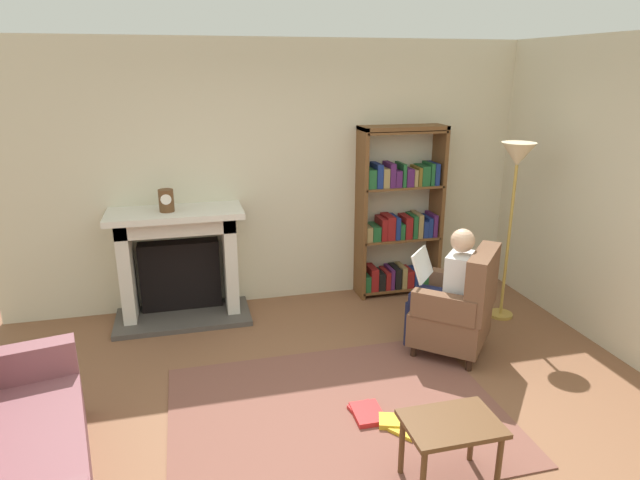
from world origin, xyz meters
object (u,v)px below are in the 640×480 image
object	(u,v)px
seated_reader	(447,285)
bookshelf	(399,216)
sofa_floral	(8,463)
fireplace	(179,260)
armchair_reading	(459,308)
floor_lamp	(516,171)
mantel_clock	(166,201)
side_table	(451,432)

from	to	relation	value
seated_reader	bookshelf	bearing A→B (deg)	-142.31
bookshelf	sofa_floral	distance (m)	4.15
fireplace	armchair_reading	world-z (taller)	fireplace
floor_lamp	seated_reader	bearing A→B (deg)	-151.26
mantel_clock	sofa_floral	xyz separation A→B (m)	(-0.89, -2.32, -0.91)
fireplace	bookshelf	bearing A→B (deg)	0.91
bookshelf	armchair_reading	size ratio (longest dim) A/B	1.90
armchair_reading	floor_lamp	xyz separation A→B (m)	(0.80, 0.56, 1.07)
floor_lamp	bookshelf	bearing A→B (deg)	132.91
side_table	mantel_clock	bearing A→B (deg)	120.10
sofa_floral	side_table	bearing A→B (deg)	-111.04
fireplace	bookshelf	xyz separation A→B (m)	(2.34, 0.04, 0.28)
sofa_floral	seated_reader	bearing A→B (deg)	-82.26
armchair_reading	sofa_floral	xyz separation A→B (m)	(-3.30, -1.03, -0.10)
bookshelf	seated_reader	xyz separation A→B (m)	(-0.09, -1.34, -0.25)
fireplace	floor_lamp	size ratio (longest dim) A/B	0.75
armchair_reading	mantel_clock	bearing A→B (deg)	-76.73
bookshelf	fireplace	bearing A→B (deg)	-179.09
mantel_clock	bookshelf	world-z (taller)	bookshelf
armchair_reading	fireplace	bearing A→B (deg)	-79.25
bookshelf	side_table	bearing A→B (deg)	-105.83
fireplace	bookshelf	distance (m)	2.36
fireplace	seated_reader	world-z (taller)	seated_reader
fireplace	bookshelf	size ratio (longest dim) A/B	0.71
fireplace	bookshelf	world-z (taller)	bookshelf
armchair_reading	side_table	world-z (taller)	armchair_reading
seated_reader	floor_lamp	xyz separation A→B (m)	(0.88, 0.48, 0.87)
fireplace	seated_reader	bearing A→B (deg)	-30.11
fireplace	sofa_floral	xyz separation A→B (m)	(-0.96, -2.42, -0.27)
fireplace	side_table	world-z (taller)	fireplace
floor_lamp	fireplace	bearing A→B (deg)	165.32
floor_lamp	mantel_clock	bearing A→B (deg)	167.29
mantel_clock	armchair_reading	world-z (taller)	mantel_clock
armchair_reading	side_table	size ratio (longest dim) A/B	1.73
fireplace	sofa_floral	size ratio (longest dim) A/B	0.73
side_table	bookshelf	bearing A→B (deg)	74.17
fireplace	sofa_floral	world-z (taller)	fireplace
armchair_reading	sofa_floral	world-z (taller)	armchair_reading
fireplace	seated_reader	size ratio (longest dim) A/B	1.15
bookshelf	side_table	distance (m)	3.03
floor_lamp	side_table	bearing A→B (deg)	-128.63
mantel_clock	seated_reader	distance (m)	2.69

